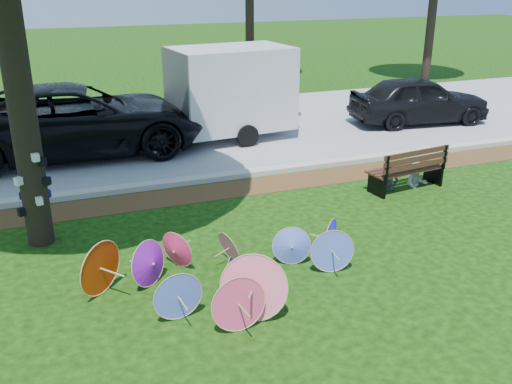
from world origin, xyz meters
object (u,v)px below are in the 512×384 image
at_px(black_van, 78,120).
at_px(dark_pickup, 419,100).
at_px(park_bench, 405,168).
at_px(parasol_pile, 226,269).
at_px(cargo_trailer, 231,88).
at_px(person_right, 418,163).
at_px(person_left, 390,164).

height_order(black_van, dark_pickup, black_van).
bearing_deg(park_bench, dark_pickup, 44.53).
relative_size(parasol_pile, cargo_trailer, 1.38).
relative_size(cargo_trailer, person_right, 3.03).
relative_size(black_van, cargo_trailer, 2.03).
xyz_separation_m(parasol_pile, cargo_trailer, (2.70, 7.85, 1.03)).
distance_m(dark_pickup, person_right, 5.72).
xyz_separation_m(park_bench, person_right, (0.35, 0.05, 0.06)).
distance_m(black_van, dark_pickup, 10.02).
height_order(parasol_pile, cargo_trailer, cargo_trailer).
distance_m(dark_pickup, cargo_trailer, 5.95).
height_order(parasol_pile, black_van, black_van).
relative_size(black_van, person_left, 5.52).
bearing_deg(cargo_trailer, black_van, 175.15).
height_order(dark_pickup, person_left, dark_pickup).
bearing_deg(parasol_pile, dark_pickup, 40.78).
bearing_deg(parasol_pile, person_right, 27.74).
bearing_deg(park_bench, black_van, 134.07).
bearing_deg(parasol_pile, black_van, 100.40).
height_order(black_van, person_right, black_van).
bearing_deg(black_van, park_bench, -128.44).
relative_size(dark_pickup, person_right, 4.08).
distance_m(black_van, park_bench, 8.11).
xyz_separation_m(cargo_trailer, person_right, (2.57, -5.09, -0.88)).
bearing_deg(person_right, parasol_pile, -137.16).
bearing_deg(cargo_trailer, person_left, -75.90).
bearing_deg(cargo_trailer, dark_pickup, -10.35).
relative_size(dark_pickup, park_bench, 2.38).
relative_size(park_bench, person_left, 1.53).
distance_m(park_bench, person_right, 0.36).
bearing_deg(dark_pickup, person_right, 151.23).
xyz_separation_m(black_van, person_left, (5.99, -5.00, -0.31)).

